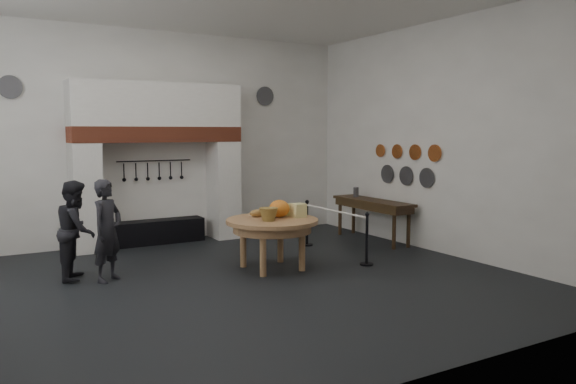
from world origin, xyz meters
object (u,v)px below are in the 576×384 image
visitor_near (107,230)px  barrier_post_near (367,240)px  side_table (373,201)px  visitor_far (76,230)px  barrier_post_far (307,224)px  iron_range (159,231)px  work_table (272,221)px

visitor_near → barrier_post_near: visitor_near is taller
side_table → barrier_post_near: bearing=-131.1°
visitor_far → barrier_post_near: size_ratio=1.78×
barrier_post_far → visitor_far: bearing=-175.5°
visitor_near → barrier_post_near: (4.22, -1.23, -0.36)m
side_table → barrier_post_far: bearing=169.4°
visitor_near → barrier_post_near: 4.41m
iron_range → barrier_post_near: (2.60, -3.80, 0.20)m
iron_range → barrier_post_near: size_ratio=2.11×
visitor_near → barrier_post_far: visitor_near is taller
work_table → barrier_post_near: 1.74m
visitor_far → side_table: bearing=-70.4°
barrier_post_near → barrier_post_far: (0.00, 2.00, 0.00)m
barrier_post_far → visitor_near: bearing=-169.7°
barrier_post_near → visitor_near: bearing=163.7°
visitor_near → visitor_far: (-0.40, 0.40, -0.01)m
barrier_post_near → barrier_post_far: bearing=90.0°
work_table → visitor_near: (-2.63, 0.63, -0.03)m
work_table → barrier_post_far: bearing=41.3°
work_table → side_table: side_table is taller
iron_range → visitor_far: visitor_far is taller
iron_range → work_table: size_ratio=1.20×
barrier_post_far → work_table: bearing=-138.7°
visitor_far → work_table: bearing=-89.9°
work_table → barrier_post_near: bearing=-20.9°
barrier_post_far → iron_range: bearing=145.3°
work_table → visitor_far: 3.20m
side_table → barrier_post_far: size_ratio=2.44×
visitor_far → barrier_post_near: bearing=-90.7°
barrier_post_near → barrier_post_far: same height
visitor_far → visitor_near: bearing=-116.2°
work_table → visitor_far: (-3.03, 1.03, -0.04)m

